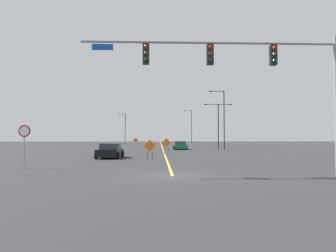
{
  "coord_description": "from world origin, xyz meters",
  "views": [
    {
      "loc": [
        -0.74,
        -15.02,
        2.04
      ],
      "look_at": [
        0.79,
        30.59,
        3.7
      ],
      "focal_mm": 31.03,
      "sensor_mm": 36.0,
      "label": 1
    }
  ],
  "objects_px": {
    "stop_sign": "(24,138)",
    "street_lamp_far_right": "(125,127)",
    "street_lamp_mid_left": "(191,125)",
    "street_lamp_mid_right": "(218,121)",
    "car_black_approaching": "(110,151)",
    "construction_sign_right_shoulder": "(166,144)",
    "car_green_mid": "(180,146)",
    "construction_sign_right_lane": "(136,141)",
    "traffic_signal_assembly": "(246,66)",
    "construction_sign_median_near": "(150,147)",
    "street_lamp_near_right": "(223,117)"
  },
  "relations": [
    {
      "from": "construction_sign_right_shoulder",
      "to": "car_black_approaching",
      "type": "bearing_deg",
      "value": -130.08
    },
    {
      "from": "construction_sign_median_near",
      "to": "stop_sign",
      "type": "bearing_deg",
      "value": -137.66
    },
    {
      "from": "car_black_approaching",
      "to": "construction_sign_right_shoulder",
      "type": "bearing_deg",
      "value": 49.92
    },
    {
      "from": "stop_sign",
      "to": "street_lamp_mid_right",
      "type": "relative_size",
      "value": 0.38
    },
    {
      "from": "construction_sign_median_near",
      "to": "construction_sign_right_shoulder",
      "type": "bearing_deg",
      "value": 78.7
    },
    {
      "from": "street_lamp_mid_left",
      "to": "street_lamp_near_right",
      "type": "xyz_separation_m",
      "value": [
        0.4,
        -41.24,
        -0.33
      ]
    },
    {
      "from": "traffic_signal_assembly",
      "to": "street_lamp_far_right",
      "type": "relative_size",
      "value": 1.64
    },
    {
      "from": "street_lamp_mid_left",
      "to": "street_lamp_near_right",
      "type": "height_order",
      "value": "street_lamp_mid_left"
    },
    {
      "from": "stop_sign",
      "to": "traffic_signal_assembly",
      "type": "bearing_deg",
      "value": -15.77
    },
    {
      "from": "street_lamp_far_right",
      "to": "car_black_approaching",
      "type": "xyz_separation_m",
      "value": [
        4.46,
        -50.4,
        -3.91
      ]
    },
    {
      "from": "traffic_signal_assembly",
      "to": "construction_sign_right_lane",
      "type": "relative_size",
      "value": 7.54
    },
    {
      "from": "construction_sign_median_near",
      "to": "construction_sign_right_lane",
      "type": "relative_size",
      "value": 0.98
    },
    {
      "from": "stop_sign",
      "to": "construction_sign_median_near",
      "type": "bearing_deg",
      "value": 42.34
    },
    {
      "from": "stop_sign",
      "to": "street_lamp_mid_left",
      "type": "xyz_separation_m",
      "value": [
        18.29,
        67.73,
        3.51
      ]
    },
    {
      "from": "street_lamp_near_right",
      "to": "car_green_mid",
      "type": "distance_m",
      "value": 8.13
    },
    {
      "from": "construction_sign_right_shoulder",
      "to": "stop_sign",
      "type": "bearing_deg",
      "value": -121.26
    },
    {
      "from": "stop_sign",
      "to": "street_lamp_near_right",
      "type": "relative_size",
      "value": 0.3
    },
    {
      "from": "construction_sign_right_shoulder",
      "to": "car_green_mid",
      "type": "xyz_separation_m",
      "value": [
        2.48,
        11.34,
        -0.57
      ]
    },
    {
      "from": "construction_sign_median_near",
      "to": "car_black_approaching",
      "type": "xyz_separation_m",
      "value": [
        -3.83,
        1.95,
        -0.46
      ]
    },
    {
      "from": "construction_sign_right_shoulder",
      "to": "street_lamp_near_right",
      "type": "bearing_deg",
      "value": 49.75
    },
    {
      "from": "construction_sign_median_near",
      "to": "street_lamp_mid_left",
      "type": "bearing_deg",
      "value": 80.16
    },
    {
      "from": "street_lamp_far_right",
      "to": "car_green_mid",
      "type": "distance_m",
      "value": 35.02
    },
    {
      "from": "construction_sign_median_near",
      "to": "construction_sign_right_shoulder",
      "type": "distance_m",
      "value": 8.7
    },
    {
      "from": "car_black_approaching",
      "to": "street_lamp_far_right",
      "type": "bearing_deg",
      "value": 95.06
    },
    {
      "from": "street_lamp_near_right",
      "to": "car_black_approaching",
      "type": "height_order",
      "value": "street_lamp_near_right"
    },
    {
      "from": "street_lamp_near_right",
      "to": "construction_sign_right_shoulder",
      "type": "xyz_separation_m",
      "value": [
        -9.22,
        -10.89,
        -3.96
      ]
    },
    {
      "from": "street_lamp_mid_right",
      "to": "street_lamp_near_right",
      "type": "bearing_deg",
      "value": -58.67
    },
    {
      "from": "stop_sign",
      "to": "street_lamp_far_right",
      "type": "distance_m",
      "value": 59.49
    },
    {
      "from": "car_black_approaching",
      "to": "street_lamp_mid_right",
      "type": "bearing_deg",
      "value": 52.34
    },
    {
      "from": "construction_sign_right_shoulder",
      "to": "car_green_mid",
      "type": "height_order",
      "value": "construction_sign_right_shoulder"
    },
    {
      "from": "street_lamp_far_right",
      "to": "street_lamp_mid_left",
      "type": "xyz_separation_m",
      "value": [
        18.81,
        8.3,
        0.9
      ]
    },
    {
      "from": "construction_sign_right_lane",
      "to": "traffic_signal_assembly",
      "type": "bearing_deg",
      "value": -78.35
    },
    {
      "from": "construction_sign_right_shoulder",
      "to": "car_black_approaching",
      "type": "xyz_separation_m",
      "value": [
        -5.53,
        -6.57,
        -0.53
      ]
    },
    {
      "from": "construction_sign_right_shoulder",
      "to": "car_green_mid",
      "type": "distance_m",
      "value": 11.62
    },
    {
      "from": "construction_sign_median_near",
      "to": "construction_sign_right_shoulder",
      "type": "xyz_separation_m",
      "value": [
        1.7,
        8.53,
        0.07
      ]
    },
    {
      "from": "traffic_signal_assembly",
      "to": "street_lamp_near_right",
      "type": "relative_size",
      "value": 1.46
    },
    {
      "from": "street_lamp_near_right",
      "to": "construction_sign_right_lane",
      "type": "relative_size",
      "value": 5.17
    },
    {
      "from": "street_lamp_far_right",
      "to": "street_lamp_mid_left",
      "type": "bearing_deg",
      "value": 23.82
    },
    {
      "from": "traffic_signal_assembly",
      "to": "stop_sign",
      "type": "relative_size",
      "value": 4.89
    },
    {
      "from": "traffic_signal_assembly",
      "to": "construction_sign_median_near",
      "type": "height_order",
      "value": "traffic_signal_assembly"
    },
    {
      "from": "street_lamp_mid_right",
      "to": "car_green_mid",
      "type": "height_order",
      "value": "street_lamp_mid_right"
    },
    {
      "from": "stop_sign",
      "to": "street_lamp_mid_left",
      "type": "height_order",
      "value": "street_lamp_mid_left"
    },
    {
      "from": "traffic_signal_assembly",
      "to": "car_black_approaching",
      "type": "xyz_separation_m",
      "value": [
        -9.2,
        12.75,
        -5.09
      ]
    },
    {
      "from": "construction_sign_right_shoulder",
      "to": "construction_sign_right_lane",
      "type": "xyz_separation_m",
      "value": [
        -5.64,
        25.84,
        -0.04
      ]
    },
    {
      "from": "construction_sign_right_lane",
      "to": "car_green_mid",
      "type": "xyz_separation_m",
      "value": [
        8.12,
        -14.5,
        -0.53
      ]
    },
    {
      "from": "street_lamp_near_right",
      "to": "construction_sign_right_lane",
      "type": "distance_m",
      "value": 21.46
    },
    {
      "from": "construction_sign_right_shoulder",
      "to": "car_green_mid",
      "type": "relative_size",
      "value": 0.47
    },
    {
      "from": "street_lamp_near_right",
      "to": "construction_sign_median_near",
      "type": "height_order",
      "value": "street_lamp_near_right"
    },
    {
      "from": "street_lamp_far_right",
      "to": "car_black_approaching",
      "type": "distance_m",
      "value": 50.74
    },
    {
      "from": "street_lamp_mid_right",
      "to": "car_black_approaching",
      "type": "relative_size",
      "value": 1.84
    }
  ]
}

